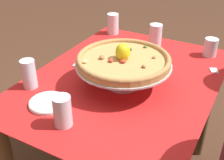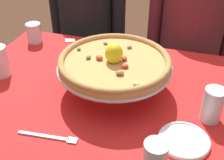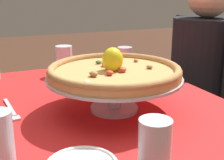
% 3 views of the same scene
% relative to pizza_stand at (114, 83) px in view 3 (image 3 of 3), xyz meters
% --- Properties ---
extents(dining_table, '(1.15, 0.86, 0.76)m').
position_rel_pizza_stand_xyz_m(dining_table, '(-0.06, -0.02, -0.21)').
color(dining_table, brown).
rests_on(dining_table, ground).
extents(pizza_stand, '(0.44, 0.44, 0.12)m').
position_rel_pizza_stand_xyz_m(pizza_stand, '(0.00, 0.00, 0.00)').
color(pizza_stand, '#B7B7C1').
rests_on(pizza_stand, dining_table).
extents(pizza, '(0.43, 0.43, 0.09)m').
position_rel_pizza_stand_xyz_m(pizza, '(-0.00, -0.00, 0.04)').
color(pizza, tan).
rests_on(pizza, pizza_stand).
extents(water_glass_side_right, '(0.07, 0.07, 0.13)m').
position_rel_pizza_stand_xyz_m(water_glass_side_right, '(0.37, -0.07, -0.04)').
color(water_glass_side_right, silver).
rests_on(water_glass_side_right, dining_table).
extents(water_glass_side_left, '(0.08, 0.08, 0.13)m').
position_rel_pizza_stand_xyz_m(water_glass_side_left, '(-0.49, -0.03, -0.03)').
color(water_glass_side_left, white).
rests_on(water_glass_side_left, dining_table).
extents(water_glass_back_left, '(0.07, 0.07, 0.10)m').
position_rel_pizza_stand_xyz_m(water_glass_back_left, '(-0.51, 0.29, -0.05)').
color(water_glass_back_left, silver).
rests_on(water_glass_back_left, dining_table).
extents(dinner_fork, '(0.20, 0.04, 0.01)m').
position_rel_pizza_stand_xyz_m(dinner_fork, '(-0.12, -0.31, -0.09)').
color(dinner_fork, '#B7B7C1').
rests_on(dinner_fork, dining_table).
extents(sugar_packet, '(0.06, 0.05, 0.00)m').
position_rel_pizza_stand_xyz_m(sugar_packet, '(-0.34, 0.35, -0.09)').
color(sugar_packet, white).
rests_on(sugar_packet, dining_table).
extents(diner_left, '(0.50, 0.35, 1.22)m').
position_rel_pizza_stand_xyz_m(diner_left, '(-0.38, 0.68, -0.26)').
color(diner_left, black).
rests_on(diner_left, ground).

